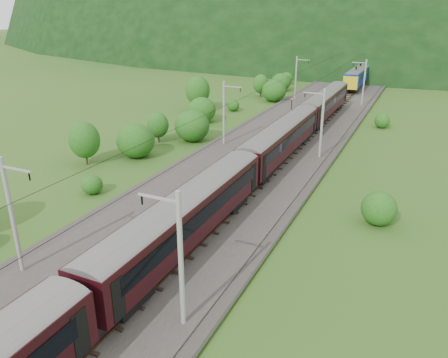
% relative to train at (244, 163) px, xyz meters
% --- Properties ---
extents(ground, '(600.00, 600.00, 0.00)m').
position_rel_train_xyz_m(ground, '(-2.40, -17.99, -3.44)').
color(ground, '#2B581B').
rests_on(ground, ground).
extents(railbed, '(14.00, 220.00, 0.30)m').
position_rel_train_xyz_m(railbed, '(-2.40, -7.99, -3.29)').
color(railbed, '#38332D').
rests_on(railbed, ground).
extents(track_left, '(2.40, 220.00, 0.27)m').
position_rel_train_xyz_m(track_left, '(-4.80, -7.99, -3.07)').
color(track_left, brown).
rests_on(track_left, railbed).
extents(track_right, '(2.40, 220.00, 0.27)m').
position_rel_train_xyz_m(track_right, '(-0.00, -7.99, -3.07)').
color(track_right, brown).
rests_on(track_right, railbed).
extents(catenary_left, '(2.54, 192.28, 8.00)m').
position_rel_train_xyz_m(catenary_left, '(-8.52, 14.01, 1.06)').
color(catenary_left, gray).
rests_on(catenary_left, railbed).
extents(catenary_right, '(2.54, 192.28, 8.00)m').
position_rel_train_xyz_m(catenary_right, '(3.72, 14.01, 1.06)').
color(catenary_right, gray).
rests_on(catenary_right, railbed).
extents(overhead_wires, '(4.83, 198.00, 0.03)m').
position_rel_train_xyz_m(overhead_wires, '(-2.40, -7.99, 3.66)').
color(overhead_wires, black).
rests_on(overhead_wires, ground).
extents(mountain_main, '(504.00, 360.00, 244.00)m').
position_rel_train_xyz_m(mountain_main, '(-2.40, 242.01, -3.44)').
color(mountain_main, black).
rests_on(mountain_main, ground).
extents(mountain_ridge, '(336.00, 280.00, 132.00)m').
position_rel_train_xyz_m(mountain_ridge, '(-122.40, 282.01, -3.44)').
color(mountain_ridge, black).
rests_on(mountain_ridge, ground).
extents(train, '(2.89, 137.72, 5.03)m').
position_rel_train_xyz_m(train, '(0.00, 0.00, 0.00)').
color(train, black).
rests_on(train, ground).
extents(hazard_post_near, '(0.14, 0.14, 1.28)m').
position_rel_train_xyz_m(hazard_post_near, '(-3.16, 26.24, -2.50)').
color(hazard_post_near, red).
rests_on(hazard_post_near, railbed).
extents(hazard_post_far, '(0.16, 0.16, 1.53)m').
position_rel_train_xyz_m(hazard_post_far, '(-2.02, 45.05, -2.38)').
color(hazard_post_far, red).
rests_on(hazard_post_far, railbed).
extents(signal, '(0.21, 0.21, 1.93)m').
position_rel_train_xyz_m(signal, '(-6.61, 37.28, -2.01)').
color(signal, black).
rests_on(signal, railbed).
extents(vegetation_left, '(13.72, 147.71, 6.58)m').
position_rel_train_xyz_m(vegetation_left, '(-16.21, 5.97, -1.11)').
color(vegetation_left, '#1D5115').
rests_on(vegetation_left, ground).
extents(vegetation_right, '(5.80, 94.14, 2.58)m').
position_rel_train_xyz_m(vegetation_right, '(11.00, -10.34, -2.25)').
color(vegetation_right, '#1D5115').
rests_on(vegetation_right, ground).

